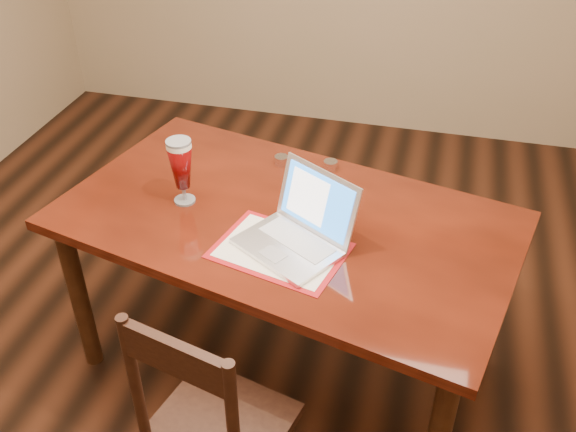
# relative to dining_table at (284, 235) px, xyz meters

# --- Properties ---
(ground) EXTENTS (5.00, 5.00, 0.00)m
(ground) POSITION_rel_dining_table_xyz_m (-0.13, -0.04, -0.74)
(ground) COLOR black
(ground) RESTS_ON ground
(dining_table) EXTENTS (1.96, 1.38, 1.11)m
(dining_table) POSITION_rel_dining_table_xyz_m (0.00, 0.00, 0.00)
(dining_table) COLOR #52170A
(dining_table) RESTS_ON ground
(dining_chair) EXTENTS (0.52, 0.51, 1.03)m
(dining_chair) POSITION_rel_dining_table_xyz_m (-0.04, -0.76, -0.26)
(dining_chair) COLOR black
(dining_chair) RESTS_ON ground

